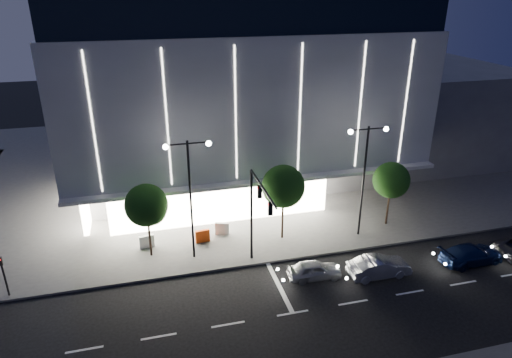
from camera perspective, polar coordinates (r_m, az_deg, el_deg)
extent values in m
plane|color=black|center=(29.58, -0.17, -15.24)|extent=(160.00, 160.00, 0.00)
cube|color=#474747|center=(51.06, -1.41, 2.20)|extent=(70.00, 40.00, 0.15)
cube|color=#4C4C51|center=(50.01, -3.67, 4.05)|extent=(28.00, 21.00, 4.00)
cube|color=#95959A|center=(46.15, -3.42, 12.08)|extent=(30.00, 25.00, 11.00)
cube|color=black|center=(45.32, -3.64, 20.80)|extent=(29.40, 24.50, 3.00)
cube|color=white|center=(37.41, -4.24, -2.83)|extent=(18.00, 0.40, 3.60)
cube|color=white|center=(42.10, -20.22, -1.21)|extent=(0.40, 10.00, 3.60)
cube|color=#95959A|center=(36.24, 0.62, -0.01)|extent=(30.00, 2.00, 0.30)
cube|color=white|center=(34.26, 0.75, 8.18)|extent=(24.00, 0.06, 10.00)
cube|color=#4C4C51|center=(57.81, 19.49, 8.52)|extent=(16.00, 20.00, 10.00)
cylinder|color=black|center=(31.77, -0.57, -4.74)|extent=(0.18, 0.18, 7.00)
cylinder|color=black|center=(27.70, 0.85, -1.08)|extent=(0.14, 5.80, 0.14)
cube|color=black|center=(28.57, 0.47, -1.61)|extent=(0.28, 0.18, 0.85)
cube|color=black|center=(26.49, 1.81, -3.73)|extent=(0.28, 0.18, 0.85)
sphere|color=#FF0C0C|center=(28.41, 0.24, -1.09)|extent=(0.14, 0.14, 0.14)
cylinder|color=black|center=(31.77, -8.14, -2.97)|extent=(0.16, 0.16, 9.00)
cylinder|color=black|center=(30.08, -9.92, 4.26)|extent=(1.40, 0.10, 0.10)
cylinder|color=black|center=(30.21, -7.27, 4.51)|extent=(1.40, 0.10, 0.10)
sphere|color=white|center=(30.07, -11.24, 3.96)|extent=(0.36, 0.36, 0.36)
sphere|color=white|center=(30.33, -5.95, 4.45)|extent=(0.36, 0.36, 0.36)
cylinder|color=black|center=(35.34, 13.24, -0.58)|extent=(0.16, 0.16, 9.00)
cylinder|color=black|center=(33.56, 12.84, 6.02)|extent=(1.40, 0.10, 0.10)
cylinder|color=black|center=(34.21, 14.95, 6.14)|extent=(1.40, 0.10, 0.10)
sphere|color=white|center=(33.28, 11.74, 5.80)|extent=(0.36, 0.36, 0.36)
sphere|color=white|center=(34.58, 15.95, 6.04)|extent=(0.36, 0.36, 0.36)
cylinder|color=black|center=(33.13, -28.90, -10.72)|extent=(0.12, 0.12, 3.00)
cube|color=black|center=(32.53, -29.31, -8.95)|extent=(0.22, 0.16, 0.55)
sphere|color=#FF0C0C|center=(32.37, -29.40, -8.82)|extent=(0.10, 0.10, 0.10)
cylinder|color=black|center=(33.75, -13.18, -6.73)|extent=(0.16, 0.16, 3.78)
sphere|color=#18330E|center=(32.68, -13.55, -3.20)|extent=(3.02, 3.02, 3.02)
sphere|color=#18330E|center=(33.10, -12.96, -3.84)|extent=(2.16, 2.16, 2.16)
sphere|color=#18330E|center=(32.69, -13.93, -3.87)|extent=(1.94, 1.94, 1.94)
cylinder|color=black|center=(35.06, 3.34, -4.65)|extent=(0.16, 0.16, 4.06)
sphere|color=#18330E|center=(33.96, 3.44, -0.93)|extent=(3.25, 3.25, 3.25)
sphere|color=#18330E|center=(34.46, 3.79, -1.62)|extent=(2.32, 2.32, 2.32)
sphere|color=#18330E|center=(33.91, 3.10, -1.61)|extent=(2.09, 2.09, 2.09)
cylinder|color=black|center=(38.63, 16.18, -3.18)|extent=(0.16, 0.16, 3.64)
sphere|color=#18330E|center=(37.72, 16.56, -0.13)|extent=(2.91, 2.91, 2.91)
sphere|color=#18330E|center=(38.22, 16.71, -0.69)|extent=(2.08, 2.08, 2.08)
sphere|color=#18330E|center=(37.60, 16.29, -0.70)|extent=(1.87, 1.87, 1.87)
imported|color=#9A9DA1|center=(31.60, 7.33, -11.21)|extent=(3.78, 1.70, 1.26)
imported|color=#B6B8BF|center=(32.59, 15.12, -10.57)|extent=(4.31, 1.51, 1.42)
imported|color=#15234E|center=(36.28, 25.32, -8.49)|extent=(4.82, 2.17, 1.37)
cube|color=#F7470D|center=(35.33, -6.70, -7.10)|extent=(1.12, 0.35, 1.00)
cube|color=white|center=(35.37, -13.50, -7.60)|extent=(1.13, 0.43, 1.00)
cube|color=silver|center=(36.23, -4.27, -6.18)|extent=(1.12, 0.57, 1.00)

